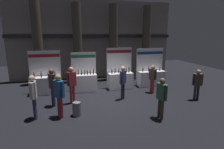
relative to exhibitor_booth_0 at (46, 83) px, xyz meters
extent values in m
plane|color=black|center=(3.33, -1.88, -0.61)|extent=(24.80, 24.80, 0.00)
cube|color=gray|center=(3.33, 3.39, 2.32)|extent=(12.40, 0.25, 5.87)
cube|color=#2D2D33|center=(3.33, 3.08, 2.62)|extent=(12.40, 0.20, 0.24)
cylinder|color=#51473D|center=(-0.60, 2.42, 2.12)|extent=(0.63, 0.63, 5.46)
cylinder|color=#51473D|center=(2.02, 2.42, 2.12)|extent=(0.63, 0.63, 5.46)
cylinder|color=#51473D|center=(4.64, 2.42, 2.12)|extent=(0.63, 0.63, 5.46)
cylinder|color=#51473D|center=(7.25, 2.42, 2.12)|extent=(0.63, 0.63, 5.46)
cube|color=white|center=(0.00, -0.05, -0.11)|extent=(1.65, 0.60, 1.00)
cube|color=white|center=(0.00, 0.29, 0.61)|extent=(1.74, 0.04, 2.45)
cube|color=maroon|center=(0.00, 0.27, 1.56)|extent=(1.69, 0.01, 0.18)
cylinder|color=#472D14|center=(-0.57, -0.11, 0.51)|extent=(0.07, 0.07, 0.25)
cylinder|color=#472D14|center=(-0.57, -0.11, 0.68)|extent=(0.03, 0.03, 0.08)
cylinder|color=gold|center=(-0.57, -0.11, 0.73)|extent=(0.03, 0.03, 0.02)
cylinder|color=black|center=(-0.18, -0.11, 0.53)|extent=(0.06, 0.06, 0.28)
cylinder|color=black|center=(-0.18, -0.11, 0.71)|extent=(0.03, 0.03, 0.09)
cylinder|color=gold|center=(-0.18, -0.11, 0.76)|extent=(0.03, 0.03, 0.02)
cylinder|color=black|center=(0.18, -0.08, 0.51)|extent=(0.06, 0.06, 0.25)
cylinder|color=black|center=(0.18, -0.08, 0.66)|extent=(0.03, 0.03, 0.06)
cylinder|color=black|center=(0.18, -0.08, 0.70)|extent=(0.03, 0.03, 0.02)
cylinder|color=black|center=(0.54, -0.13, 0.51)|extent=(0.07, 0.07, 0.24)
cylinder|color=black|center=(0.54, -0.13, 0.67)|extent=(0.03, 0.03, 0.08)
cylinder|color=black|center=(0.54, -0.13, 0.72)|extent=(0.03, 0.03, 0.02)
cube|color=maroon|center=(0.22, -0.23, 0.40)|extent=(0.24, 0.32, 0.02)
cube|color=white|center=(2.21, -0.10, -0.10)|extent=(1.41, 0.60, 1.02)
cube|color=white|center=(2.21, 0.24, 0.55)|extent=(1.48, 0.04, 2.32)
cube|color=#1E6638|center=(2.21, 0.22, 1.47)|extent=(1.44, 0.01, 0.18)
cylinder|color=#19381E|center=(1.67, -0.18, 0.54)|extent=(0.08, 0.08, 0.24)
cylinder|color=#19381E|center=(1.67, -0.18, 0.69)|extent=(0.03, 0.03, 0.07)
cylinder|color=black|center=(1.67, -0.18, 0.74)|extent=(0.03, 0.03, 0.02)
cylinder|color=#472D14|center=(1.86, -0.02, 0.54)|extent=(0.07, 0.07, 0.25)
cylinder|color=#472D14|center=(1.86, -0.02, 0.71)|extent=(0.03, 0.03, 0.09)
cylinder|color=black|center=(1.86, -0.02, 0.76)|extent=(0.03, 0.03, 0.02)
cylinder|color=black|center=(2.04, -0.14, 0.53)|extent=(0.07, 0.07, 0.23)
cylinder|color=black|center=(2.04, -0.14, 0.69)|extent=(0.03, 0.03, 0.08)
cylinder|color=red|center=(2.04, -0.14, 0.74)|extent=(0.03, 0.03, 0.02)
cylinder|color=#19381E|center=(2.23, -0.11, 0.53)|extent=(0.07, 0.07, 0.24)
cylinder|color=#19381E|center=(2.23, -0.11, 0.69)|extent=(0.03, 0.03, 0.06)
cylinder|color=gold|center=(2.23, -0.11, 0.73)|extent=(0.03, 0.03, 0.02)
cylinder|color=black|center=(2.38, -0.14, 0.53)|extent=(0.07, 0.07, 0.23)
cylinder|color=black|center=(2.38, -0.14, 0.68)|extent=(0.03, 0.03, 0.07)
cylinder|color=black|center=(2.38, -0.14, 0.72)|extent=(0.03, 0.03, 0.02)
cylinder|color=black|center=(2.56, -0.11, 0.54)|extent=(0.07, 0.07, 0.25)
cylinder|color=black|center=(2.56, -0.11, 0.70)|extent=(0.03, 0.03, 0.08)
cylinder|color=red|center=(2.56, -0.11, 0.75)|extent=(0.03, 0.03, 0.02)
cylinder|color=black|center=(2.75, -0.13, 0.55)|extent=(0.07, 0.07, 0.28)
cylinder|color=black|center=(2.75, -0.13, 0.73)|extent=(0.03, 0.03, 0.08)
cylinder|color=gold|center=(2.75, -0.13, 0.78)|extent=(0.03, 0.03, 0.02)
cube|color=white|center=(4.46, -0.07, -0.11)|extent=(1.54, 0.60, 1.00)
cube|color=white|center=(4.46, 0.27, 0.66)|extent=(1.62, 0.04, 2.54)
cube|color=maroon|center=(4.46, 0.24, 1.70)|extent=(1.57, 0.01, 0.18)
cylinder|color=black|center=(3.89, -0.12, 0.53)|extent=(0.07, 0.07, 0.28)
cylinder|color=black|center=(3.89, -0.12, 0.70)|extent=(0.03, 0.03, 0.07)
cylinder|color=gold|center=(3.89, -0.12, 0.74)|extent=(0.03, 0.03, 0.02)
cylinder|color=black|center=(4.12, -0.01, 0.52)|extent=(0.07, 0.07, 0.26)
cylinder|color=black|center=(4.12, -0.01, 0.68)|extent=(0.03, 0.03, 0.07)
cylinder|color=gold|center=(4.12, -0.01, 0.72)|extent=(0.03, 0.03, 0.02)
cylinder|color=black|center=(4.34, -0.06, 0.51)|extent=(0.07, 0.07, 0.24)
cylinder|color=black|center=(4.34, -0.06, 0.66)|extent=(0.03, 0.03, 0.07)
cylinder|color=black|center=(4.34, -0.06, 0.71)|extent=(0.03, 0.03, 0.02)
cylinder|color=#472D14|center=(4.59, -0.01, 0.50)|extent=(0.07, 0.07, 0.23)
cylinder|color=#472D14|center=(4.59, -0.01, 0.66)|extent=(0.03, 0.03, 0.07)
cylinder|color=black|center=(4.59, -0.01, 0.70)|extent=(0.03, 0.03, 0.02)
cylinder|color=#472D14|center=(4.80, -0.15, 0.50)|extent=(0.06, 0.06, 0.23)
cylinder|color=#472D14|center=(4.80, -0.15, 0.66)|extent=(0.03, 0.03, 0.08)
cylinder|color=black|center=(4.80, -0.15, 0.71)|extent=(0.03, 0.03, 0.02)
cylinder|color=#19381E|center=(5.03, 0.00, 0.52)|extent=(0.07, 0.07, 0.27)
cylinder|color=#19381E|center=(5.03, 0.00, 0.69)|extent=(0.03, 0.03, 0.06)
cylinder|color=red|center=(5.03, 0.00, 0.73)|extent=(0.03, 0.03, 0.02)
cube|color=white|center=(6.62, 0.02, -0.12)|extent=(1.79, 0.60, 0.99)
cube|color=white|center=(6.62, 0.36, 0.62)|extent=(1.88, 0.04, 2.46)
cube|color=navy|center=(6.62, 0.34, 1.55)|extent=(1.83, 0.01, 0.18)
cylinder|color=#472D14|center=(6.02, 0.07, 0.49)|extent=(0.06, 0.06, 0.23)
cylinder|color=#472D14|center=(6.02, 0.07, 0.65)|extent=(0.03, 0.03, 0.09)
cylinder|color=black|center=(6.02, 0.07, 0.70)|extent=(0.03, 0.03, 0.02)
cylinder|color=black|center=(6.40, 0.00, 0.51)|extent=(0.07, 0.07, 0.27)
cylinder|color=black|center=(6.40, 0.00, 0.68)|extent=(0.03, 0.03, 0.07)
cylinder|color=red|center=(6.40, 0.00, 0.73)|extent=(0.03, 0.03, 0.02)
cylinder|color=black|center=(6.82, 0.04, 0.50)|extent=(0.07, 0.07, 0.24)
cylinder|color=black|center=(6.82, 0.04, 0.65)|extent=(0.03, 0.03, 0.07)
cylinder|color=red|center=(6.82, 0.04, 0.70)|extent=(0.03, 0.03, 0.02)
cylinder|color=#472D14|center=(7.21, 0.02, 0.49)|extent=(0.06, 0.06, 0.22)
cylinder|color=#472D14|center=(7.21, 0.02, 0.64)|extent=(0.03, 0.03, 0.08)
cylinder|color=black|center=(7.21, 0.02, 0.69)|extent=(0.03, 0.03, 0.02)
cylinder|color=slate|center=(1.58, -3.31, -0.32)|extent=(0.39, 0.39, 0.58)
torus|color=black|center=(1.58, -3.31, -0.02)|extent=(0.38, 0.38, 0.02)
cylinder|color=maroon|center=(1.51, -1.82, -0.17)|extent=(0.12, 0.12, 0.89)
cylinder|color=maroon|center=(1.37, -1.87, -0.17)|extent=(0.12, 0.12, 0.89)
cube|color=maroon|center=(1.44, -1.84, 0.63)|extent=(0.40, 0.34, 0.70)
sphere|color=tan|center=(1.44, -1.84, 1.11)|extent=(0.24, 0.24, 0.24)
cylinder|color=maroon|center=(1.64, -1.77, 0.64)|extent=(0.08, 0.08, 0.67)
cylinder|color=maroon|center=(1.24, -1.91, 0.64)|extent=(0.08, 0.08, 0.67)
cylinder|color=maroon|center=(6.07, -1.36, -0.22)|extent=(0.12, 0.12, 0.79)
cylinder|color=maroon|center=(5.99, -1.24, -0.22)|extent=(0.12, 0.12, 0.79)
cube|color=#47382D|center=(6.03, -1.30, 0.49)|extent=(0.38, 0.40, 0.62)
sphere|color=tan|center=(6.03, -1.30, 0.91)|extent=(0.22, 0.22, 0.22)
cylinder|color=#47382D|center=(6.15, -1.47, 0.50)|extent=(0.08, 0.08, 0.59)
cylinder|color=#47382D|center=(5.92, -1.13, 0.50)|extent=(0.08, 0.08, 0.59)
cylinder|color=maroon|center=(0.96, -3.38, -0.17)|extent=(0.12, 0.12, 0.88)
cylinder|color=maroon|center=(0.86, -3.23, -0.17)|extent=(0.12, 0.12, 0.88)
cube|color=navy|center=(0.91, -3.30, 0.61)|extent=(0.44, 0.49, 0.69)
sphere|color=tan|center=(0.91, -3.30, 1.09)|extent=(0.24, 0.24, 0.24)
cylinder|color=navy|center=(1.05, -3.51, 0.63)|extent=(0.08, 0.08, 0.66)
cylinder|color=navy|center=(0.77, -3.10, 0.63)|extent=(0.08, 0.08, 0.66)
cylinder|color=#23232D|center=(7.65, -2.93, -0.22)|extent=(0.12, 0.12, 0.78)
cylinder|color=#23232D|center=(7.81, -2.96, -0.22)|extent=(0.12, 0.12, 0.78)
cube|color=#47382D|center=(7.73, -2.94, 0.48)|extent=(0.43, 0.31, 0.62)
sphere|color=tan|center=(7.73, -2.94, 0.90)|extent=(0.21, 0.21, 0.21)
cylinder|color=#47382D|center=(7.50, -2.90, 0.49)|extent=(0.08, 0.08, 0.59)
cylinder|color=#47382D|center=(7.97, -2.99, 0.49)|extent=(0.08, 0.08, 0.59)
cylinder|color=#47382D|center=(4.84, -4.32, -0.20)|extent=(0.12, 0.12, 0.82)
cylinder|color=#47382D|center=(4.87, -4.50, -0.20)|extent=(0.12, 0.12, 0.82)
cube|color=#33563D|center=(4.85, -4.41, 0.53)|extent=(0.28, 0.45, 0.65)
sphere|color=brown|center=(4.85, -4.41, 0.98)|extent=(0.23, 0.23, 0.23)
cylinder|color=#33563D|center=(4.80, -4.16, 0.55)|extent=(0.08, 0.08, 0.62)
cylinder|color=#33563D|center=(4.90, -4.66, 0.55)|extent=(0.08, 0.08, 0.62)
cylinder|color=navy|center=(-0.08, -3.13, -0.17)|extent=(0.12, 0.12, 0.87)
cylinder|color=navy|center=(-0.07, -3.28, -0.17)|extent=(0.12, 0.12, 0.87)
cube|color=silver|center=(-0.07, -3.21, 0.61)|extent=(0.24, 0.35, 0.69)
sphere|color=tan|center=(-0.07, -3.21, 1.08)|extent=(0.24, 0.24, 0.24)
cylinder|color=silver|center=(-0.08, -2.99, 0.63)|extent=(0.08, 0.08, 0.66)
cylinder|color=silver|center=(-0.07, -3.42, 0.63)|extent=(0.08, 0.08, 0.66)
cylinder|color=navy|center=(0.51, -1.95, -0.17)|extent=(0.12, 0.12, 0.88)
cylinder|color=navy|center=(0.58, -2.08, -0.17)|extent=(0.12, 0.12, 0.88)
cube|color=#47382D|center=(0.55, -2.01, 0.62)|extent=(0.34, 0.38, 0.70)
sphere|color=brown|center=(0.55, -2.01, 1.09)|extent=(0.24, 0.24, 0.24)
cylinder|color=#47382D|center=(0.45, -1.84, 0.63)|extent=(0.08, 0.08, 0.66)
cylinder|color=#47382D|center=(0.64, -2.19, 0.63)|extent=(0.08, 0.08, 0.66)
cylinder|color=#23232D|center=(4.08, -1.88, -0.18)|extent=(0.12, 0.12, 0.85)
cylinder|color=#23232D|center=(3.97, -1.98, -0.18)|extent=(0.12, 0.12, 0.85)
cube|color=navy|center=(4.03, -1.93, 0.58)|extent=(0.38, 0.37, 0.67)
sphere|color=tan|center=(4.03, -1.93, 1.04)|extent=(0.23, 0.23, 0.23)
cylinder|color=navy|center=(4.18, -1.79, 0.60)|extent=(0.08, 0.08, 0.64)
cylinder|color=navy|center=(3.87, -2.07, 0.60)|extent=(0.08, 0.08, 0.64)
camera|label=1|loc=(1.36, -10.33, 2.73)|focal=28.11mm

